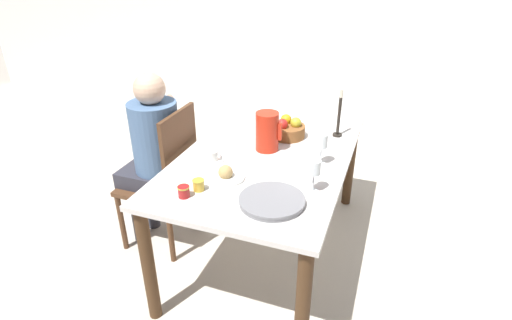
% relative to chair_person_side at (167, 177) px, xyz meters
% --- Properties ---
extents(ground_plane, '(20.00, 20.00, 0.00)m').
position_rel_chair_person_side_xyz_m(ground_plane, '(0.65, 0.14, -0.51)').
color(ground_plane, beige).
extents(wall_back, '(10.00, 0.06, 2.60)m').
position_rel_chair_person_side_xyz_m(wall_back, '(0.65, 2.52, 0.79)').
color(wall_back, white).
rests_on(wall_back, ground_plane).
extents(dining_table, '(0.94, 1.62, 0.75)m').
position_rel_chair_person_side_xyz_m(dining_table, '(0.65, 0.14, 0.14)').
color(dining_table, silver).
rests_on(dining_table, ground_plane).
extents(chair_person_side, '(0.42, 0.42, 0.97)m').
position_rel_chair_person_side_xyz_m(chair_person_side, '(0.00, 0.00, 0.00)').
color(chair_person_side, '#51331E').
rests_on(chair_person_side, ground_plane).
extents(person_seated, '(0.39, 0.41, 1.18)m').
position_rel_chair_person_side_xyz_m(person_seated, '(-0.09, 0.02, 0.19)').
color(person_seated, '#33333D').
rests_on(person_seated, ground_plane).
extents(red_pitcher, '(0.16, 0.14, 0.23)m').
position_rel_chair_person_side_xyz_m(red_pitcher, '(0.63, 0.14, 0.36)').
color(red_pitcher, red).
rests_on(red_pitcher, dining_table).
extents(wine_glass_water, '(0.06, 0.06, 0.18)m').
position_rel_chair_person_side_xyz_m(wine_glass_water, '(0.97, 0.07, 0.38)').
color(wine_glass_water, white).
rests_on(wine_glass_water, dining_table).
extents(wine_glass_juice, '(0.06, 0.06, 0.17)m').
position_rel_chair_person_side_xyz_m(wine_glass_juice, '(1.00, -0.23, 0.37)').
color(wine_glass_juice, white).
rests_on(wine_glass_juice, dining_table).
extents(teacup_near_person, '(0.14, 0.14, 0.06)m').
position_rel_chair_person_side_xyz_m(teacup_near_person, '(0.38, -0.10, 0.27)').
color(teacup_near_person, white).
rests_on(teacup_near_person, dining_table).
extents(serving_tray, '(0.31, 0.31, 0.03)m').
position_rel_chair_person_side_xyz_m(serving_tray, '(0.84, -0.40, 0.26)').
color(serving_tray, gray).
rests_on(serving_tray, dining_table).
extents(bread_plate, '(0.20, 0.20, 0.08)m').
position_rel_chair_person_side_xyz_m(bread_plate, '(0.54, -0.26, 0.26)').
color(bread_plate, white).
rests_on(bread_plate, dining_table).
extents(jam_jar_amber, '(0.06, 0.06, 0.06)m').
position_rel_chair_person_side_xyz_m(jam_jar_amber, '(0.42, -0.49, 0.27)').
color(jam_jar_amber, '#A81E1E').
rests_on(jam_jar_amber, dining_table).
extents(jam_jar_red, '(0.06, 0.06, 0.06)m').
position_rel_chair_person_side_xyz_m(jam_jar_red, '(0.46, -0.41, 0.27)').
color(jam_jar_red, gold).
rests_on(jam_jar_red, dining_table).
extents(fruit_bowl, '(0.22, 0.22, 0.13)m').
position_rel_chair_person_side_xyz_m(fruit_bowl, '(0.70, 0.37, 0.29)').
color(fruit_bowl, brown).
rests_on(fruit_bowl, dining_table).
extents(candlestick_tall, '(0.06, 0.06, 0.31)m').
position_rel_chair_person_side_xyz_m(candlestick_tall, '(0.99, 0.49, 0.36)').
color(candlestick_tall, black).
rests_on(candlestick_tall, dining_table).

